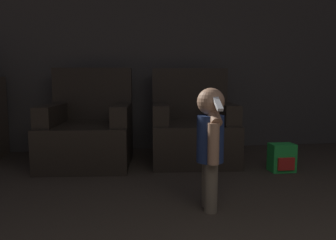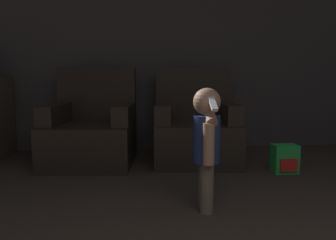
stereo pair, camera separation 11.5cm
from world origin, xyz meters
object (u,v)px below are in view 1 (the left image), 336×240
armchair_right (192,130)px  toy_backpack (282,158)px  person_toddler (211,139)px  armchair_left (89,132)px

armchair_right → toy_backpack: size_ratio=3.76×
person_toddler → toy_backpack: (0.93, 0.82, -0.35)m
toy_backpack → armchair_left: bearing=162.3°
toy_backpack → person_toddler: bearing=-138.6°
armchair_right → person_toddler: (-0.18, -1.42, 0.15)m
person_toddler → toy_backpack: person_toddler is taller
armchair_left → toy_backpack: bearing=-12.4°
armchair_left → person_toddler: (0.93, -1.42, 0.15)m
armchair_right → armchair_left: bearing=-174.9°
armchair_left → person_toddler: bearing=-51.4°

